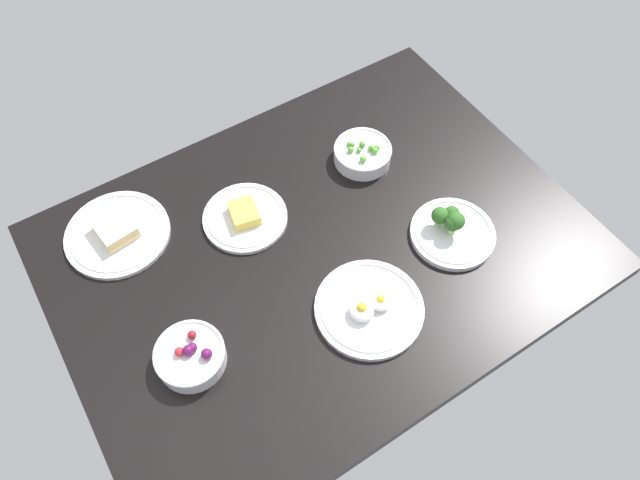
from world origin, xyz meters
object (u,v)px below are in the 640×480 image
object	(u,v)px
plate_sandwich	(117,232)
bowl_berries	(191,356)
bowl_peas	(362,153)
plate_broccoli	(452,230)
plate_eggs	(370,308)
plate_cheese	(245,217)

from	to	relation	value
plate_sandwich	bowl_berries	bearing A→B (deg)	91.91
bowl_peas	plate_sandwich	size ratio (longest dim) A/B	0.60
bowl_peas	plate_broccoli	size ratio (longest dim) A/B	0.74
plate_eggs	plate_sandwich	bearing A→B (deg)	-50.97
bowl_berries	plate_sandwich	distance (cm)	34.69
plate_eggs	bowl_berries	bearing A→B (deg)	-15.25
plate_eggs	plate_sandwich	distance (cm)	56.73
bowl_peas	plate_sandwich	world-z (taller)	bowl_peas
plate_eggs	plate_broccoli	bearing A→B (deg)	-168.09
plate_broccoli	plate_cheese	world-z (taller)	plate_broccoli
plate_eggs	bowl_berries	size ratio (longest dim) A/B	1.63
bowl_peas	plate_cheese	xyz separation A→B (cm)	(31.57, 0.23, -1.26)
plate_broccoli	plate_cheese	xyz separation A→B (cm)	(35.67, -27.61, -0.95)
bowl_peas	plate_broccoli	world-z (taller)	plate_broccoli
bowl_peas	plate_cheese	bearing A→B (deg)	0.42
bowl_peas	bowl_berries	world-z (taller)	bowl_berries
bowl_berries	bowl_peas	bearing A→B (deg)	-156.94
bowl_berries	plate_sandwich	bearing A→B (deg)	-88.09
plate_broccoli	plate_cheese	size ratio (longest dim) A/B	0.98
plate_eggs	bowl_berries	world-z (taller)	bowl_berries
bowl_peas	plate_cheese	size ratio (longest dim) A/B	0.73
plate_eggs	plate_sandwich	xyz separation A→B (cm)	(35.72, -44.07, 0.02)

